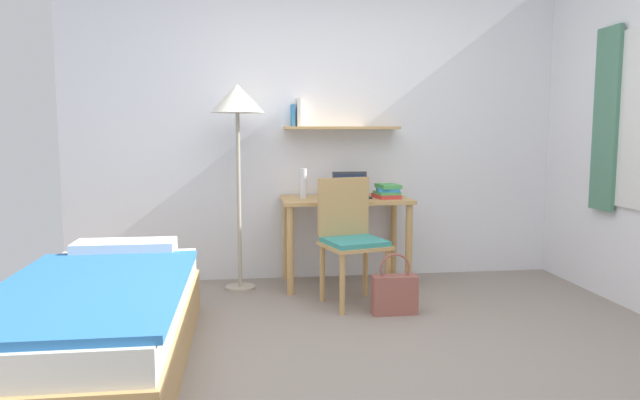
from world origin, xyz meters
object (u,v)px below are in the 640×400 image
at_px(laptop, 351,191).
at_px(handbag, 394,293).
at_px(desk_chair, 351,235).
at_px(book_stack, 387,191).
at_px(standing_lamp, 237,108).
at_px(bed, 98,322).
at_px(water_bottle, 303,183).
at_px(desk, 345,214).

xyz_separation_m(laptop, handbag, (0.15, -0.85, -0.63)).
height_order(desk_chair, handbag, desk_chair).
relative_size(book_stack, handbag, 0.61).
bearing_deg(standing_lamp, laptop, 4.11).
distance_m(bed, book_stack, 2.48).
distance_m(bed, water_bottle, 2.07).
bearing_deg(handbag, book_stack, 80.42).
bearing_deg(handbag, water_bottle, 123.23).
xyz_separation_m(desk_chair, book_stack, (0.38, 0.46, 0.27)).
distance_m(standing_lamp, water_bottle, 0.79).
bearing_deg(water_bottle, laptop, 2.19).
relative_size(desk_chair, laptop, 3.12).
relative_size(desk, handbag, 2.42).
xyz_separation_m(water_bottle, book_stack, (0.68, -0.07, -0.07)).
bearing_deg(laptop, desk_chair, -100.48).
height_order(book_stack, handbag, book_stack).
bearing_deg(book_stack, desk, 171.71).
relative_size(laptop, handbag, 0.69).
distance_m(bed, standing_lamp, 2.04).
relative_size(desk, water_bottle, 4.29).
xyz_separation_m(standing_lamp, laptop, (0.92, 0.07, -0.66)).
bearing_deg(desk_chair, water_bottle, 119.25).
height_order(standing_lamp, water_bottle, standing_lamp).
bearing_deg(bed, book_stack, 36.52).
xyz_separation_m(desk, water_bottle, (-0.34, 0.02, 0.25)).
relative_size(standing_lamp, laptop, 5.52).
distance_m(desk, laptop, 0.20).
distance_m(bed, desk, 2.22).
bearing_deg(laptop, standing_lamp, -175.89).
distance_m(laptop, book_stack, 0.30).
bearing_deg(handbag, laptop, 100.16).
relative_size(bed, handbag, 4.69).
distance_m(bed, handbag, 1.94).
bearing_deg(desk, book_stack, -8.29).
distance_m(bed, desk_chair, 1.87).
xyz_separation_m(desk_chair, laptop, (0.10, 0.54, 0.27)).
height_order(bed, handbag, bed).
bearing_deg(desk_chair, bed, -147.82).
height_order(standing_lamp, book_stack, standing_lamp).
bearing_deg(handbag, standing_lamp, 143.55).
xyz_separation_m(desk, desk_chair, (-0.05, -0.51, -0.09)).
bearing_deg(water_bottle, standing_lamp, -174.43).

